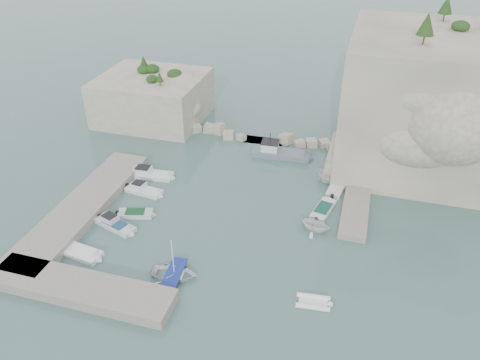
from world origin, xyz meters
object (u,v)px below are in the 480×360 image
(motorboat_c, at_px, (136,216))
(motorboat_e, at_px, (82,255))
(inflatable_dinghy, at_px, (313,303))
(motorboat_a, at_px, (150,176))
(motorboat_d, at_px, (116,227))
(tender_east_c, at_px, (337,189))
(tender_east_d, at_px, (334,184))
(rowboat, at_px, (175,276))
(work_boat, at_px, (281,156))
(tender_east_a, at_px, (314,230))
(motorboat_b, at_px, (144,193))
(tender_east_b, at_px, (323,212))

(motorboat_c, relative_size, motorboat_e, 0.93)
(inflatable_dinghy, bearing_deg, motorboat_a, 140.63)
(motorboat_e, bearing_deg, motorboat_d, 87.73)
(motorboat_d, height_order, tender_east_c, motorboat_d)
(motorboat_d, bearing_deg, tender_east_d, 53.36)
(rowboat, height_order, work_boat, work_boat)
(tender_east_c, xyz_separation_m, tender_east_d, (-0.45, 1.05, 0.00))
(motorboat_d, xyz_separation_m, tender_east_c, (22.86, 14.76, 0.00))
(tender_east_a, bearing_deg, work_boat, 37.68)
(motorboat_a, height_order, motorboat_c, motorboat_a)
(motorboat_b, relative_size, inflatable_dinghy, 1.52)
(tender_east_c, bearing_deg, inflatable_dinghy, -171.83)
(rowboat, height_order, tender_east_a, tender_east_a)
(tender_east_c, bearing_deg, rowboat, 154.36)
(motorboat_b, height_order, tender_east_c, motorboat_b)
(rowboat, distance_m, inflatable_dinghy, 13.47)
(motorboat_e, bearing_deg, motorboat_b, 93.80)
(motorboat_d, height_order, rowboat, motorboat_d)
(motorboat_b, xyz_separation_m, rowboat, (9.36, -12.49, 0.00))
(motorboat_d, relative_size, inflatable_dinghy, 1.66)
(motorboat_a, bearing_deg, motorboat_c, -80.19)
(rowboat, bearing_deg, motorboat_b, 30.99)
(tender_east_d, bearing_deg, work_boat, 67.63)
(inflatable_dinghy, bearing_deg, motorboat_b, 146.28)
(motorboat_d, distance_m, tender_east_d, 27.42)
(work_boat, bearing_deg, tender_east_d, -35.77)
(motorboat_c, relative_size, tender_east_c, 0.81)
(motorboat_a, distance_m, tender_east_b, 22.79)
(motorboat_a, xyz_separation_m, tender_east_a, (22.26, -5.18, 0.00))
(inflatable_dinghy, bearing_deg, motorboat_d, 161.93)
(motorboat_d, relative_size, tender_east_b, 1.10)
(motorboat_c, bearing_deg, inflatable_dinghy, -35.49)
(motorboat_a, distance_m, motorboat_c, 8.56)
(tender_east_a, bearing_deg, tender_east_c, 3.51)
(rowboat, relative_size, tender_east_d, 0.94)
(motorboat_a, bearing_deg, tender_east_c, 5.00)
(tender_east_b, bearing_deg, motorboat_e, 135.22)
(tender_east_b, bearing_deg, work_boat, 45.53)
(motorboat_b, relative_size, tender_east_c, 0.96)
(motorboat_d, height_order, tender_east_a, tender_east_a)
(motorboat_b, height_order, motorboat_c, motorboat_b)
(rowboat, height_order, inflatable_dinghy, rowboat)
(tender_east_b, bearing_deg, tender_east_a, -174.73)
(tender_east_b, bearing_deg, motorboat_b, 108.46)
(tender_east_a, relative_size, tender_east_d, 0.75)
(motorboat_a, relative_size, tender_east_b, 1.32)
(motorboat_e, bearing_deg, tender_east_a, 34.21)
(tender_east_c, relative_size, tender_east_d, 1.09)
(motorboat_a, height_order, motorboat_d, same)
(tender_east_a, bearing_deg, tender_east_d, 6.99)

